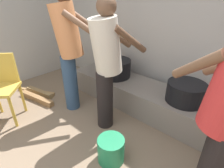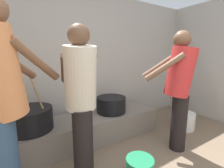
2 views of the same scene
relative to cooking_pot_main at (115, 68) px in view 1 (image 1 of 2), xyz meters
The scene contains 9 objects.
block_enclosure_rear 1.08m from the cooking_pot_main, 37.19° to the left, with size 5.27×0.20×2.25m, color #ADA8A0.
hearth_ledge 0.65m from the cooking_pot_main, ahead, with size 2.53×0.60×0.36m, color slate.
cooking_pot_main is the anchor object (origin of this frame).
cooking_pot_secondary 1.14m from the cooking_pot_main, ahead, with size 0.45×0.45×0.24m.
cook_in_orange_shirt 0.84m from the cooking_pot_main, 107.62° to the right, with size 0.73×0.69×1.67m.
cook_in_cream_shirt 0.83m from the cooking_pot_main, 55.83° to the right, with size 0.46×0.70×1.54m.
chair_yellow 1.59m from the cooking_pot_main, 116.42° to the right, with size 0.57×0.57×0.88m.
bucket_green_plastic 1.37m from the cooking_pot_main, 50.27° to the right, with size 0.27×0.27×0.27m, color #1E7A4C.
firewood_pile 1.38m from the cooking_pot_main, 135.26° to the right, with size 0.95×0.40×0.08m.
Camera 1 is at (0.99, 0.20, 1.52)m, focal length 27.79 mm.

